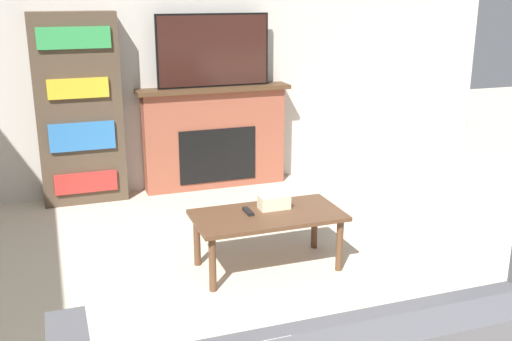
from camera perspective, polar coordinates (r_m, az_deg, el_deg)
wall_back at (r=6.01m, az=-6.56°, el=11.08°), size 6.77×0.06×2.70m
fireplace at (r=6.07m, az=-3.97°, el=3.22°), size 1.53×0.28×1.03m
tv at (r=5.91m, az=-4.08°, el=11.32°), size 1.12×0.03×0.70m
coffee_table at (r=4.27m, az=1.12°, el=-4.77°), size 1.06×0.54×0.42m
tissue_box at (r=4.33m, az=1.73°, el=-3.01°), size 0.22×0.12×0.10m
remote_control at (r=4.25m, az=-0.76°, el=-3.91°), size 0.04×0.15×0.02m
bookshelf at (r=5.77m, az=-16.48°, el=5.55°), size 0.76×0.29×1.76m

